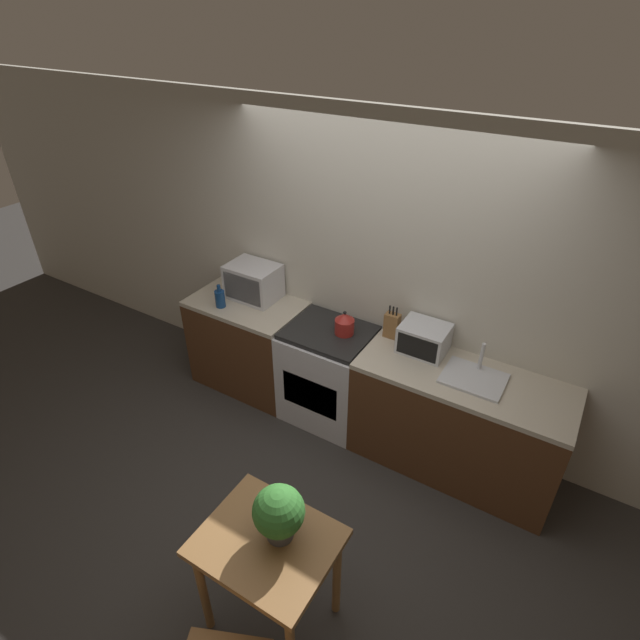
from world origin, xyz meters
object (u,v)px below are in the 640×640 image
Objects in this scene: stove_range at (328,374)px; bottle at (220,298)px; kettle at (345,324)px; microwave at (253,282)px; dining_table at (268,555)px; toaster_oven at (424,339)px.

stove_range is 1.15m from bottle.
bottle is at bearing -169.92° from kettle.
stove_range is 2.01× the size of microwave.
stove_range is 4.30× the size of kettle.
stove_range is 1.84m from dining_table.
toaster_oven reaches higher than kettle.
stove_range is 0.95m from toaster_oven.
bottle is at bearing -170.73° from stove_range.
bottle is 0.27× the size of dining_table.
stove_range is at bearing 9.27° from bottle.
stove_range is at bearing 110.18° from dining_table.
kettle is at bearing 16.46° from stove_range.
bottle is (-1.13, -0.20, -0.01)m from kettle.
dining_table is at bearing -51.03° from microwave.
microwave is 0.33m from bottle.
kettle reaches higher than stove_range.
toaster_oven is (1.76, 0.31, 0.03)m from bottle.
kettle is 0.99m from microwave.
kettle is 0.98× the size of bottle.
stove_range is at bearing -8.01° from microwave.
toaster_oven is 0.46× the size of dining_table.
dining_table is at bearing -43.45° from bottle.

